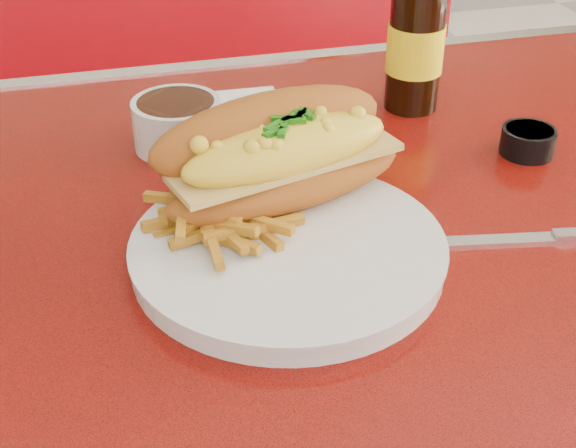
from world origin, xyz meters
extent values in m
cube|color=red|center=(0.00, 0.00, 0.75)|extent=(1.20, 0.80, 0.04)
cube|color=white|center=(0.00, 0.40, 0.75)|extent=(1.22, 0.03, 0.04)
cube|color=#A40A14|center=(0.00, 0.78, 0.23)|extent=(1.20, 0.50, 0.45)
cube|color=#A40A14|center=(0.00, 1.00, 0.68)|extent=(1.20, 0.08, 0.45)
cylinder|color=silver|center=(-0.05, -0.08, 0.78)|extent=(0.33, 0.33, 0.02)
cylinder|color=silver|center=(-0.05, -0.08, 0.79)|extent=(0.34, 0.34, 0.00)
ellipsoid|color=#AB5A1B|center=(-0.03, -0.01, 0.81)|extent=(0.26, 0.14, 0.05)
cube|color=#D8B660|center=(-0.03, -0.01, 0.83)|extent=(0.24, 0.12, 0.01)
ellipsoid|color=yellow|center=(-0.03, -0.01, 0.85)|extent=(0.23, 0.12, 0.05)
ellipsoid|color=#AB5A1B|center=(-0.04, 0.02, 0.85)|extent=(0.26, 0.15, 0.10)
cube|color=silver|center=(-0.03, -0.06, 0.79)|extent=(0.01, 0.13, 0.00)
cube|color=silver|center=(-0.03, 0.02, 0.79)|extent=(0.02, 0.03, 0.00)
cylinder|color=silver|center=(-0.11, 0.17, 0.80)|extent=(0.13, 0.13, 0.06)
cylinder|color=black|center=(-0.11, 0.17, 0.82)|extent=(0.11, 0.11, 0.01)
cylinder|color=black|center=(0.26, 0.05, 0.79)|extent=(0.06, 0.06, 0.03)
cylinder|color=#E97754|center=(0.26, 0.05, 0.80)|extent=(0.06, 0.06, 0.01)
cylinder|color=black|center=(0.18, 0.20, 0.86)|extent=(0.09, 0.09, 0.17)
cylinder|color=yellow|center=(0.18, 0.20, 0.85)|extent=(0.09, 0.09, 0.06)
cube|color=silver|center=(0.14, -0.10, 0.77)|extent=(0.13, 0.04, 0.00)
cube|color=white|center=(-0.03, 0.24, 0.77)|extent=(0.12, 0.12, 0.00)
camera|label=1|loc=(-0.20, -0.65, 1.20)|focal=50.00mm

